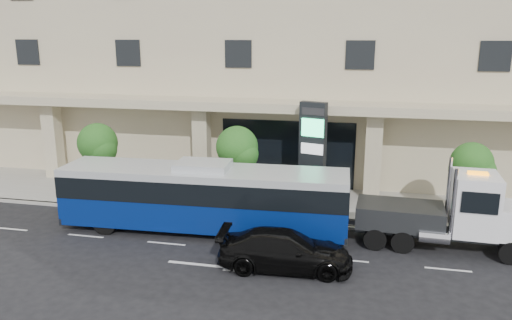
{
  "coord_description": "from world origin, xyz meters",
  "views": [
    {
      "loc": [
        4.38,
        -20.95,
        9.15
      ],
      "look_at": [
        -0.64,
        2.0,
        3.19
      ],
      "focal_mm": 35.0,
      "sensor_mm": 36.0,
      "label": 1
    }
  ],
  "objects": [
    {
      "name": "tree_left",
      "position": [
        -9.97,
        3.59,
        3.11
      ],
      "size": [
        2.27,
        2.2,
        4.22
      ],
      "color": "#422B19",
      "rests_on": "sidewalk"
    },
    {
      "name": "convention_center",
      "position": [
        -0.0,
        15.42,
        9.97
      ],
      "size": [
        60.0,
        17.6,
        20.0
      ],
      "color": "tan",
      "rests_on": "ground"
    },
    {
      "name": "city_bus",
      "position": [
        -2.79,
        0.29,
        1.73
      ],
      "size": [
        13.55,
        3.37,
        3.41
      ],
      "rotation": [
        0.0,
        0.0,
        0.04
      ],
      "color": "black",
      "rests_on": "ground"
    },
    {
      "name": "ground",
      "position": [
        0.0,
        0.0,
        0.0
      ],
      "size": [
        120.0,
        120.0,
        0.0
      ],
      "primitive_type": "plane",
      "color": "black",
      "rests_on": "ground"
    },
    {
      "name": "signage_pylon",
      "position": [
        1.83,
        4.67,
        3.0
      ],
      "size": [
        1.47,
        0.87,
        5.6
      ],
      "rotation": [
        0.0,
        0.0,
        -0.28
      ],
      "color": "black",
      "rests_on": "sidewalk"
    },
    {
      "name": "tree_mid",
      "position": [
        -1.97,
        3.59,
        3.26
      ],
      "size": [
        2.28,
        2.2,
        4.38
      ],
      "color": "#422B19",
      "rests_on": "sidewalk"
    },
    {
      "name": "tree_right",
      "position": [
        9.53,
        3.59,
        3.04
      ],
      "size": [
        2.1,
        2.0,
        4.04
      ],
      "color": "#422B19",
      "rests_on": "sidewalk"
    },
    {
      "name": "black_sedan",
      "position": [
        1.59,
        -2.75,
        0.78
      ],
      "size": [
        5.49,
        2.55,
        1.55
      ],
      "primitive_type": "imported",
      "rotation": [
        0.0,
        0.0,
        1.64
      ],
      "color": "black",
      "rests_on": "ground"
    },
    {
      "name": "curb",
      "position": [
        0.0,
        2.0,
        0.07
      ],
      "size": [
        120.0,
        0.3,
        0.15
      ],
      "primitive_type": "cube",
      "color": "gray",
      "rests_on": "ground"
    },
    {
      "name": "tow_truck",
      "position": [
        8.41,
        0.61,
        1.6
      ],
      "size": [
        8.58,
        2.43,
        3.9
      ],
      "rotation": [
        0.0,
        0.0,
        -0.04
      ],
      "color": "#2D3033",
      "rests_on": "ground"
    },
    {
      "name": "sidewalk",
      "position": [
        0.0,
        5.0,
        0.07
      ],
      "size": [
        120.0,
        6.0,
        0.15
      ],
      "primitive_type": "cube",
      "color": "gray",
      "rests_on": "ground"
    }
  ]
}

